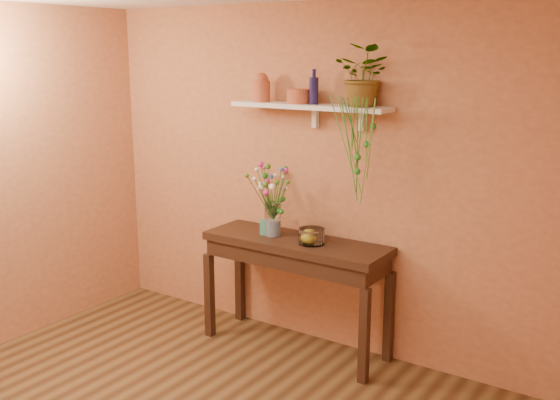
% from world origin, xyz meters
% --- Properties ---
extents(room, '(4.04, 4.04, 2.70)m').
position_xyz_m(room, '(0.00, 0.00, 1.35)').
color(room, brown).
rests_on(room, ground).
extents(sideboard, '(1.49, 0.48, 0.90)m').
position_xyz_m(sideboard, '(0.02, 1.74, 0.77)').
color(sideboard, '#392017').
rests_on(sideboard, ground).
extents(wall_shelf, '(1.30, 0.24, 0.19)m').
position_xyz_m(wall_shelf, '(0.06, 1.87, 1.92)').
color(wall_shelf, white).
rests_on(wall_shelf, room).
extents(terracotta_jug, '(0.16, 0.16, 0.23)m').
position_xyz_m(terracotta_jug, '(-0.38, 1.86, 2.05)').
color(terracotta_jug, '#C15C39').
rests_on(terracotta_jug, wall_shelf).
extents(terracotta_pot, '(0.19, 0.19, 0.11)m').
position_xyz_m(terracotta_pot, '(-0.04, 1.86, 1.99)').
color(terracotta_pot, '#C15C39').
rests_on(terracotta_pot, wall_shelf).
extents(blue_bottle, '(0.08, 0.08, 0.26)m').
position_xyz_m(blue_bottle, '(0.09, 1.86, 2.04)').
color(blue_bottle, '#1A1544').
rests_on(blue_bottle, wall_shelf).
extents(spider_plant, '(0.41, 0.36, 0.44)m').
position_xyz_m(spider_plant, '(0.50, 1.89, 2.16)').
color(spider_plant, '#247321').
rests_on(spider_plant, wall_shelf).
extents(plant_fronds, '(0.46, 0.30, 0.77)m').
position_xyz_m(plant_fronds, '(0.55, 1.74, 1.69)').
color(plant_fronds, '#247321').
rests_on(plant_fronds, wall_shelf).
extents(glass_vase, '(0.13, 0.13, 0.27)m').
position_xyz_m(glass_vase, '(-0.19, 1.74, 1.02)').
color(glass_vase, white).
rests_on(glass_vase, sideboard).
extents(bouquet, '(0.39, 0.50, 0.47)m').
position_xyz_m(bouquet, '(-0.19, 1.72, 1.30)').
color(bouquet, '#386B28').
rests_on(bouquet, glass_vase).
extents(glass_bowl, '(0.20, 0.20, 0.12)m').
position_xyz_m(glass_bowl, '(0.18, 1.71, 0.96)').
color(glass_bowl, white).
rests_on(glass_bowl, sideboard).
extents(lemon, '(0.08, 0.08, 0.08)m').
position_xyz_m(lemon, '(0.16, 1.70, 0.95)').
color(lemon, gold).
rests_on(lemon, glass_bowl).
extents(carton, '(0.07, 0.05, 0.12)m').
position_xyz_m(carton, '(-0.26, 1.71, 0.96)').
color(carton, '#2D6F81').
rests_on(carton, sideboard).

